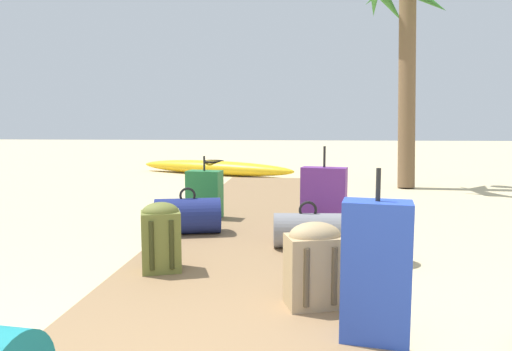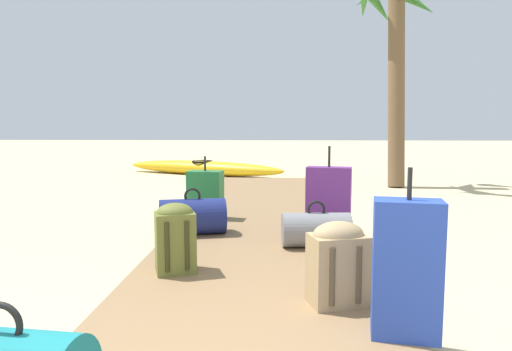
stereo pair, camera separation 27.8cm
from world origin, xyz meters
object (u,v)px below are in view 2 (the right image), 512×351
suitcase_purple (328,200)px  palm_tree_far_right (399,14)px  suitcase_green (205,195)px  backpack_olive (175,236)px  duffel_bag_grey (316,230)px  kayak (202,168)px  duffel_bag_navy (193,216)px  suitcase_blue (407,269)px  backpack_tan (338,261)px

suitcase_purple → palm_tree_far_right: 5.38m
suitcase_green → backpack_olive: bearing=-87.9°
backpack_olive → duffel_bag_grey: 1.34m
backpack_olive → duffel_bag_grey: size_ratio=0.83×
kayak → duffel_bag_grey: bearing=-72.7°
suitcase_green → duffel_bag_navy: size_ratio=1.02×
suitcase_green → duffel_bag_grey: suitcase_green is taller
suitcase_purple → palm_tree_far_right: size_ratio=0.21×
suitcase_blue → duffel_bag_navy: size_ratio=1.23×
suitcase_green → backpack_olive: 1.99m
duffel_bag_navy → suitcase_purple: (1.35, 0.08, 0.16)m
backpack_tan → suitcase_purple: suitcase_purple is taller
duffel_bag_navy → palm_tree_far_right: 6.09m
backpack_tan → duffel_bag_navy: (-1.20, 1.76, -0.09)m
palm_tree_far_right → suitcase_purple: bearing=-112.1°
duffel_bag_navy → backpack_olive: backpack_olive is taller
duffel_bag_navy → backpack_olive: 1.19m
duffel_bag_navy → suitcase_purple: size_ratio=0.81×
backpack_tan → suitcase_blue: (0.29, -0.42, 0.09)m
suitcase_purple → kayak: suitcase_purple is taller
backpack_tan → kayak: size_ratio=0.13×
kayak → palm_tree_far_right: bearing=-24.4°
backpack_tan → palm_tree_far_right: 7.01m
duffel_bag_navy → duffel_bag_grey: 1.26m
duffel_bag_grey → palm_tree_far_right: size_ratio=0.15×
duffel_bag_grey → suitcase_blue: bearing=-80.3°
suitcase_purple → kayak: 6.47m
backpack_tan → duffel_bag_navy: size_ratio=0.72×
suitcase_green → duffel_bag_grey: bearing=-46.3°
suitcase_blue → duffel_bag_grey: suitcase_blue is taller
palm_tree_far_right → kayak: bearing=155.6°
duffel_bag_navy → kayak: size_ratio=0.18×
palm_tree_far_right → kayak: 5.29m
backpack_tan → duffel_bag_grey: size_ratio=0.82×
suitcase_green → kayak: suitcase_green is taller
suitcase_purple → duffel_bag_grey: suitcase_purple is taller
suitcase_purple → suitcase_green: bearing=151.9°
duffel_bag_navy → duffel_bag_grey: (1.18, -0.43, -0.02)m
suitcase_blue → duffel_bag_grey: size_ratio=1.41×
suitcase_blue → suitcase_purple: 2.27m
suitcase_blue → duffel_bag_grey: 1.79m
suitcase_green → suitcase_purple: (1.34, -0.72, 0.06)m
backpack_tan → kayak: backpack_tan is taller
suitcase_purple → duffel_bag_grey: (-0.17, -0.51, -0.18)m
suitcase_green → backpack_tan: suitcase_green is taller
backpack_olive → kayak: backpack_olive is taller
backpack_tan → duffel_bag_grey: backpack_tan is taller
suitcase_green → kayak: size_ratio=0.18×
suitcase_blue → kayak: (-2.34, 8.34, -0.27)m
backpack_tan → suitcase_purple: 1.85m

